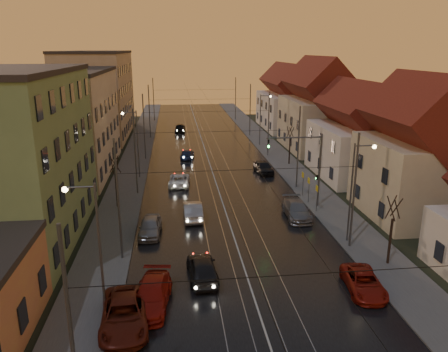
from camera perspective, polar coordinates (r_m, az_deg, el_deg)
name	(u,v)px	position (r m, az deg, el deg)	size (l,w,h in m)	color
ground	(263,326)	(25.63, 5.14, -18.94)	(160.00, 160.00, 0.00)	black
road	(207,156)	(62.39, -2.23, 2.63)	(16.00, 120.00, 0.04)	black
sidewalk_left	(136,158)	(62.45, -11.42, 2.38)	(4.00, 120.00, 0.15)	#4C4C4C
sidewalk_right	(276,154)	(63.89, 6.76, 2.91)	(4.00, 120.00, 0.15)	#4C4C4C
tram_rail_0	(192,156)	(62.26, -4.25, 2.60)	(0.06, 120.00, 0.03)	gray
tram_rail_1	(202,156)	(62.33, -2.93, 2.64)	(0.06, 120.00, 0.03)	gray
tram_rail_2	(212,156)	(62.44, -1.52, 2.69)	(0.06, 120.00, 0.03)	gray
tram_rail_3	(222,155)	(62.58, -0.22, 2.72)	(0.06, 120.00, 0.03)	gray
apartment_left_1	(7,160)	(37.72, -26.50, 1.92)	(10.00, 18.00, 13.00)	#638051
apartment_left_2	(67,124)	(56.65, -19.85, 6.45)	(10.00, 20.00, 12.00)	#B6A48D
apartment_left_3	(98,95)	(79.89, -16.15, 10.11)	(10.00, 24.00, 14.00)	#9D8665
house_right_1	(419,158)	(42.52, 24.08, 2.22)	(8.67, 10.20, 10.80)	tan
house_right_2	(358,138)	(53.98, 17.13, 4.78)	(9.18, 12.24, 9.20)	silver
house_right_3	(318,111)	(67.61, 12.19, 8.34)	(9.18, 14.28, 11.50)	tan
house_right_4	(287,102)	(84.81, 8.29, 9.57)	(9.18, 16.32, 10.00)	silver
catenary_pole_l_0	(71,336)	(18.19, -19.32, -19.11)	(0.16, 0.16, 9.00)	#595B60
catenary_pole_l_1	(118,201)	(31.45, -13.64, -3.22)	(0.16, 0.16, 9.00)	#595B60
catenary_pole_r_1	(354,192)	(33.85, 16.63, -2.05)	(0.16, 0.16, 9.00)	#595B60
catenary_pole_l_2	(135,152)	(45.80, -11.51, 3.03)	(0.16, 0.16, 9.00)	#595B60
catenary_pole_r_2	(298,148)	(47.48, 9.67, 3.59)	(0.16, 0.16, 9.00)	#595B60
catenary_pole_l_3	(144,127)	(60.47, -10.40, 6.28)	(0.16, 0.16, 9.00)	#595B60
catenary_pole_r_3	(269,125)	(61.75, 5.84, 6.66)	(0.16, 0.16, 9.00)	#595B60
catenary_pole_l_4	(149,112)	(75.26, -9.72, 8.25)	(0.16, 0.16, 9.00)	#595B60
catenary_pole_r_4	(250,110)	(76.30, 3.43, 8.56)	(0.16, 0.16, 9.00)	#595B60
catenary_pole_l_5	(154,100)	(93.11, -9.18, 9.79)	(0.16, 0.16, 9.00)	#595B60
catenary_pole_r_5	(236,99)	(93.94, 1.52, 10.04)	(0.16, 0.16, 9.00)	#595B60
street_lamp_0	(93,238)	(24.95, -16.70, -7.76)	(1.75, 0.32, 8.00)	#595B60
street_lamp_1	(356,183)	(34.80, 16.81, -0.90)	(1.75, 0.32, 8.00)	#595B60
street_lamp_2	(135,138)	(51.61, -11.58, 4.95)	(1.75, 0.32, 8.00)	#595B60
street_lamp_3	(262,115)	(68.55, 5.01, 7.97)	(1.75, 0.32, 8.00)	#595B60
traffic_light_mast	(310,161)	(41.70, 11.13, 1.89)	(5.30, 0.32, 7.20)	#595B60
bare_tree_0	(116,183)	(42.65, -13.91, -0.91)	(1.09, 1.09, 5.11)	black
bare_tree_1	(391,232)	(32.68, 20.98, -6.90)	(1.09, 1.09, 5.11)	black
bare_tree_2	(290,146)	(57.79, 8.58, 3.86)	(1.09, 1.09, 5.11)	black
driving_car_0	(202,268)	(29.58, -2.86, -11.92)	(1.86, 4.62, 1.57)	black
driving_car_1	(193,210)	(39.46, -4.10, -4.51)	(1.62, 4.65, 1.53)	#96969B
driving_car_2	(179,180)	(49.02, -5.87, -0.49)	(2.21, 4.78, 1.33)	silver
driving_car_3	(187,154)	(61.07, -4.84, 2.86)	(1.71, 4.22, 1.22)	#182449
driving_car_4	(180,128)	(80.95, -5.78, 6.29)	(1.84, 4.57, 1.56)	black
parked_left_1	(124,314)	(25.71, -12.89, -17.16)	(2.52, 5.47, 1.52)	#5E1C10
parked_left_2	(152,295)	(27.12, -9.45, -15.10)	(2.05, 5.05, 1.46)	maroon
parked_left_3	(150,227)	(36.52, -9.63, -6.53)	(1.74, 4.31, 1.47)	gray
parked_right_0	(364,282)	(29.60, 17.76, -13.08)	(2.08, 4.51, 1.25)	maroon
parked_right_1	(297,210)	(40.17, 9.46, -4.37)	(2.04, 5.03, 1.46)	gray
parked_right_2	(263,167)	(53.82, 5.16, 1.16)	(1.78, 4.43, 1.51)	black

